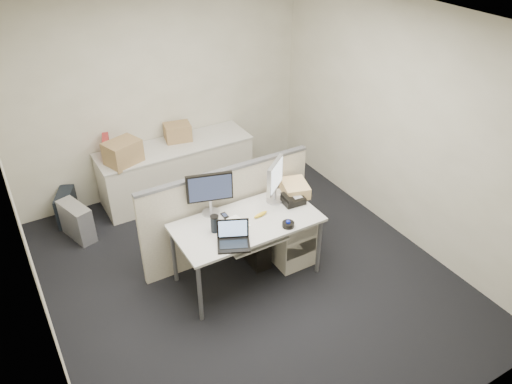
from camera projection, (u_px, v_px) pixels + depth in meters
floor at (247, 276)px, 5.48m from camera, size 4.00×4.50×0.01m
ceiling at (244, 24)px, 4.01m from camera, size 4.00×4.50×0.01m
wall_back at (160, 93)px, 6.38m from camera, size 4.00×0.02×2.70m
wall_front at (422, 325)px, 3.11m from camera, size 4.00×0.02×2.70m
wall_left at (23, 234)px, 3.90m from camera, size 0.02×4.50×2.70m
wall_right at (402, 124)px, 5.59m from camera, size 0.02×4.50×2.70m
desk at (247, 227)px, 5.12m from camera, size 1.50×0.75×0.73m
keyboard_tray at (256, 240)px, 5.01m from camera, size 0.62×0.32×0.02m
drawer_pedestal at (288, 234)px, 5.57m from camera, size 0.40×0.55×0.65m
cubicle_partition at (227, 214)px, 5.50m from camera, size 2.00×0.06×1.10m
back_counter at (177, 170)px, 6.68m from camera, size 2.00×0.60×0.72m
monitor_main at (210, 194)px, 5.08m from camera, size 0.51×0.31×0.47m
monitor_small at (275, 182)px, 5.27m from camera, size 0.43×0.40×0.48m
laptop at (233, 236)px, 4.69m from camera, size 0.38×0.34×0.23m
trackball at (288, 224)px, 5.00m from camera, size 0.13×0.13×0.05m
desk_phone at (293, 200)px, 5.35m from camera, size 0.24×0.20×0.07m
paper_stack at (236, 224)px, 5.04m from camera, size 0.24×0.28×0.01m
sticky_pad at (242, 223)px, 5.06m from camera, size 0.11×0.11×0.01m
travel_mug at (215, 224)px, 4.90m from camera, size 0.11×0.11×0.17m
banana at (261, 214)px, 5.15m from camera, size 0.18×0.08×0.04m
cellphone at (225, 215)px, 5.16m from camera, size 0.05×0.10×0.01m
manila_folders at (295, 188)px, 5.49m from camera, size 0.35×0.40×0.13m
keyboard at (249, 237)px, 5.00m from camera, size 0.51×0.30×0.03m
pc_tower_desk at (254, 244)px, 5.59m from camera, size 0.20×0.47×0.44m
pc_tower_spare_dark at (67, 207)px, 6.23m from camera, size 0.33×0.47×0.41m
pc_tower_spare_silver at (77, 221)px, 5.94m from camera, size 0.33×0.52×0.45m
cardboard_box_left at (123, 153)px, 6.02m from camera, size 0.48×0.42×0.30m
cardboard_box_right at (178, 133)px, 6.56m from camera, size 0.38×0.32×0.24m
red_binder at (107, 148)px, 6.13m from camera, size 0.15×0.32×0.29m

